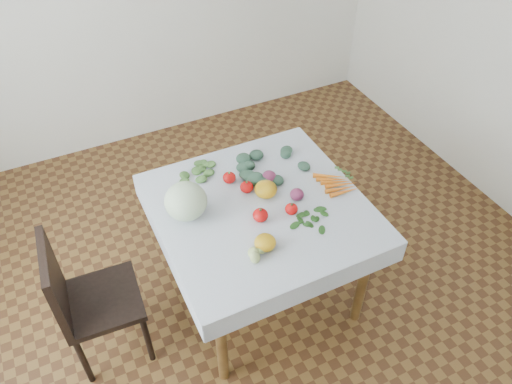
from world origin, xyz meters
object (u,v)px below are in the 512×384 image
chair (83,297)px  cabbage (186,201)px  table (260,220)px  heirloom_back (266,189)px  carrot_bunch (338,183)px

chair → cabbage: bearing=8.0°
table → chair: size_ratio=1.12×
chair → table: bearing=-1.4°
cabbage → heirloom_back: bearing=-5.7°
cabbage → table: bearing=-16.5°
chair → heirloom_back: size_ratio=7.01×
carrot_bunch → table: bearing=175.5°
heirloom_back → carrot_bunch: (0.41, -0.11, -0.03)m
table → heirloom_back: (0.07, 0.07, 0.15)m
table → carrot_bunch: size_ratio=4.25×
cabbage → carrot_bunch: bearing=-10.0°
table → carrot_bunch: carrot_bunch is taller
cabbage → heirloom_back: size_ratio=1.79×
heirloom_back → carrot_bunch: size_ratio=0.54×
chair → cabbage: (0.63, 0.09, 0.35)m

